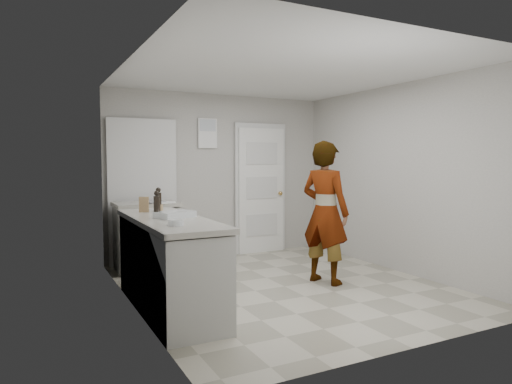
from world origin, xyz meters
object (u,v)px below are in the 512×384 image
oil_cruet_b (157,205)px  egg_bowl (176,222)px  cake_mix_box (144,204)px  spice_jar (161,208)px  baking_dish (175,215)px  person (325,212)px  oil_cruet_a (158,200)px

oil_cruet_b → egg_bowl: size_ratio=1.94×
cake_mix_box → spice_jar: 0.19m
cake_mix_box → baking_dish: 0.63m
person → oil_cruet_b: 2.09m
cake_mix_box → oil_cruet_b: size_ratio=0.62×
baking_dish → egg_bowl: (-0.16, -0.54, -0.00)m
person → baking_dish: (-1.91, -0.14, 0.09)m
baking_dish → oil_cruet_a: bearing=90.0°
spice_jar → egg_bowl: size_ratio=0.55×
cake_mix_box → oil_cruet_a: oil_cruet_a is taller
person → oil_cruet_a: 1.98m
person → baking_dish: 1.92m
oil_cruet_a → cake_mix_box: bearing=179.4°
spice_jar → baking_dish: 0.60m
egg_bowl → oil_cruet_a: bearing=82.2°
spice_jar → oil_cruet_a: 0.09m
person → spice_jar: 1.95m
person → egg_bowl: person is taller
oil_cruet_b → baking_dish: bearing=-14.6°
baking_dish → egg_bowl: 0.57m
oil_cruet_b → baking_dish: oil_cruet_b is taller
oil_cruet_a → oil_cruet_b: oil_cruet_b is taller
oil_cruet_b → baking_dish: (0.17, -0.04, -0.10)m
spice_jar → egg_bowl: 1.16m
cake_mix_box → oil_cruet_b: bearing=-68.1°
cake_mix_box → spice_jar: (0.18, -0.01, -0.05)m
oil_cruet_a → egg_bowl: size_ratio=1.92×
spice_jar → baking_dish: spice_jar is taller
spice_jar → oil_cruet_a: oil_cruet_a is taller
cake_mix_box → spice_jar: cake_mix_box is taller
cake_mix_box → oil_cruet_b: oil_cruet_b is taller
person → egg_bowl: size_ratio=12.41×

